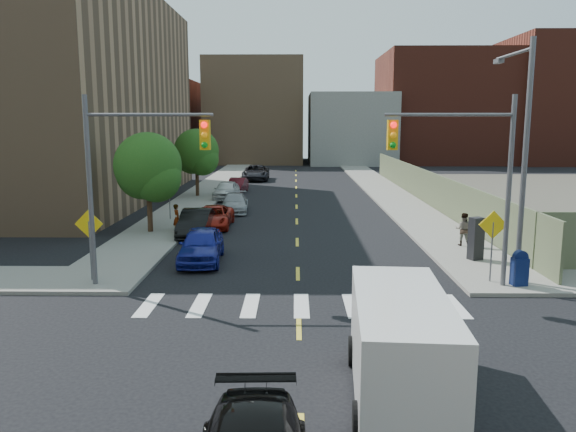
{
  "coord_description": "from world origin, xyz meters",
  "views": [
    {
      "loc": [
        -0.13,
        -13.94,
        6.07
      ],
      "look_at": [
        -0.42,
        10.15,
        2.0
      ],
      "focal_mm": 35.0,
      "sensor_mm": 36.0,
      "label": 1
    }
  ],
  "objects_px": {
    "mailbox": "(520,268)",
    "pedestrian_east": "(463,229)",
    "parked_car_red": "(213,217)",
    "parked_car_maroon": "(237,185)",
    "parked_car_grey": "(256,173)",
    "pedestrian_west": "(177,218)",
    "parked_car_silver": "(235,203)",
    "parked_car_black": "(196,223)",
    "cargo_van": "(400,342)",
    "parked_car_blue": "(201,245)",
    "parked_car_white": "(226,190)",
    "payphone": "(476,239)"
  },
  "relations": [
    {
      "from": "parked_car_white",
      "to": "parked_car_black",
      "type": "bearing_deg",
      "value": -86.77
    },
    {
      "from": "parked_car_blue",
      "to": "parked_car_grey",
      "type": "distance_m",
      "value": 34.64
    },
    {
      "from": "cargo_van",
      "to": "pedestrian_east",
      "type": "height_order",
      "value": "cargo_van"
    },
    {
      "from": "parked_car_silver",
      "to": "parked_car_white",
      "type": "distance_m",
      "value": 6.34
    },
    {
      "from": "parked_car_blue",
      "to": "parked_car_red",
      "type": "xyz_separation_m",
      "value": [
        -0.66,
        8.02,
        -0.12
      ]
    },
    {
      "from": "mailbox",
      "to": "parked_car_grey",
      "type": "bearing_deg",
      "value": 98.26
    },
    {
      "from": "parked_car_blue",
      "to": "parked_car_maroon",
      "type": "xyz_separation_m",
      "value": [
        -0.87,
        24.2,
        -0.12
      ]
    },
    {
      "from": "parked_car_black",
      "to": "cargo_van",
      "type": "bearing_deg",
      "value": -67.24
    },
    {
      "from": "parked_car_black",
      "to": "parked_car_red",
      "type": "relative_size",
      "value": 0.96
    },
    {
      "from": "parked_car_maroon",
      "to": "parked_car_grey",
      "type": "xyz_separation_m",
      "value": [
        0.87,
        10.44,
        0.16
      ]
    },
    {
      "from": "payphone",
      "to": "pedestrian_west",
      "type": "bearing_deg",
      "value": 134.85
    },
    {
      "from": "parked_car_red",
      "to": "mailbox",
      "type": "height_order",
      "value": "mailbox"
    },
    {
      "from": "parked_car_grey",
      "to": "pedestrian_west",
      "type": "distance_m",
      "value": 28.9
    },
    {
      "from": "parked_car_black",
      "to": "payphone",
      "type": "relative_size",
      "value": 2.35
    },
    {
      "from": "parked_car_silver",
      "to": "pedestrian_west",
      "type": "xyz_separation_m",
      "value": [
        -2.27,
        -7.85,
        0.3
      ]
    },
    {
      "from": "cargo_van",
      "to": "pedestrian_west",
      "type": "distance_m",
      "value": 19.82
    },
    {
      "from": "parked_car_maroon",
      "to": "mailbox",
      "type": "height_order",
      "value": "mailbox"
    },
    {
      "from": "parked_car_red",
      "to": "payphone",
      "type": "height_order",
      "value": "payphone"
    },
    {
      "from": "parked_car_red",
      "to": "cargo_van",
      "type": "xyz_separation_m",
      "value": [
        7.06,
        -20.0,
        0.61
      ]
    },
    {
      "from": "parked_car_red",
      "to": "parked_car_silver",
      "type": "distance_m",
      "value": 5.71
    },
    {
      "from": "parked_car_white",
      "to": "payphone",
      "type": "xyz_separation_m",
      "value": [
        13.21,
        -19.89,
        0.34
      ]
    },
    {
      "from": "payphone",
      "to": "pedestrian_east",
      "type": "distance_m",
      "value": 2.81
    },
    {
      "from": "parked_car_black",
      "to": "payphone",
      "type": "xyz_separation_m",
      "value": [
        13.1,
        -5.57,
        0.36
      ]
    },
    {
      "from": "parked_car_grey",
      "to": "mailbox",
      "type": "distance_m",
      "value": 40.42
    },
    {
      "from": "parked_car_black",
      "to": "parked_car_grey",
      "type": "relative_size",
      "value": 0.77
    },
    {
      "from": "parked_car_maroon",
      "to": "parked_car_grey",
      "type": "bearing_deg",
      "value": 90.35
    },
    {
      "from": "parked_car_maroon",
      "to": "cargo_van",
      "type": "height_order",
      "value": "cargo_van"
    },
    {
      "from": "parked_car_white",
      "to": "parked_car_grey",
      "type": "xyz_separation_m",
      "value": [
        1.3,
        14.76,
        0.06
      ]
    },
    {
      "from": "parked_car_silver",
      "to": "parked_car_maroon",
      "type": "height_order",
      "value": "parked_car_maroon"
    },
    {
      "from": "cargo_van",
      "to": "pedestrian_east",
      "type": "distance_m",
      "value": 15.86
    },
    {
      "from": "parked_car_white",
      "to": "parked_car_red",
      "type": "bearing_deg",
      "value": -84.11
    },
    {
      "from": "mailbox",
      "to": "parked_car_black",
      "type": "bearing_deg",
      "value": 135.55
    },
    {
      "from": "parked_car_maroon",
      "to": "payphone",
      "type": "xyz_separation_m",
      "value": [
        12.78,
        -24.2,
        0.44
      ]
    },
    {
      "from": "mailbox",
      "to": "pedestrian_east",
      "type": "height_order",
      "value": "pedestrian_east"
    },
    {
      "from": "pedestrian_east",
      "to": "parked_car_grey",
      "type": "bearing_deg",
      "value": -47.62
    },
    {
      "from": "parked_car_silver",
      "to": "cargo_van",
      "type": "height_order",
      "value": "cargo_van"
    },
    {
      "from": "mailbox",
      "to": "pedestrian_west",
      "type": "bearing_deg",
      "value": 136.88
    },
    {
      "from": "parked_car_red",
      "to": "pedestrian_east",
      "type": "bearing_deg",
      "value": -22.01
    },
    {
      "from": "parked_car_blue",
      "to": "parked_car_white",
      "type": "bearing_deg",
      "value": 90.86
    },
    {
      "from": "parked_car_silver",
      "to": "mailbox",
      "type": "height_order",
      "value": "mailbox"
    },
    {
      "from": "parked_car_silver",
      "to": "payphone",
      "type": "xyz_separation_m",
      "value": [
        11.91,
        -13.69,
        0.45
      ]
    },
    {
      "from": "parked_car_red",
      "to": "mailbox",
      "type": "relative_size",
      "value": 3.46
    },
    {
      "from": "parked_car_silver",
      "to": "cargo_van",
      "type": "bearing_deg",
      "value": -79.23
    },
    {
      "from": "parked_car_silver",
      "to": "cargo_van",
      "type": "relative_size",
      "value": 0.82
    },
    {
      "from": "parked_car_blue",
      "to": "payphone",
      "type": "relative_size",
      "value": 2.38
    },
    {
      "from": "pedestrian_west",
      "to": "parked_car_white",
      "type": "bearing_deg",
      "value": -27.45
    },
    {
      "from": "parked_car_silver",
      "to": "parked_car_maroon",
      "type": "xyz_separation_m",
      "value": [
        -0.87,
        10.51,
        0.0
      ]
    },
    {
      "from": "mailbox",
      "to": "pedestrian_east",
      "type": "distance_m",
      "value": 6.66
    },
    {
      "from": "parked_car_blue",
      "to": "parked_car_red",
      "type": "distance_m",
      "value": 8.05
    },
    {
      "from": "parked_car_blue",
      "to": "pedestrian_west",
      "type": "bearing_deg",
      "value": 108.41
    }
  ]
}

